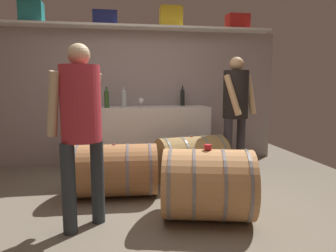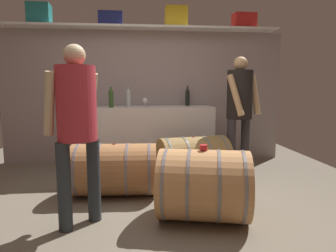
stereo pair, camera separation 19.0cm
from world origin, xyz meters
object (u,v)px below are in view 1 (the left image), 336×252
at_px(toolcase_navy, 105,18).
at_px(wine_glass, 141,101).
at_px(wine_barrel_far, 115,170).
at_px(toolcase_red, 238,22).
at_px(wine_barrel_near, 208,184).
at_px(wine_bottle_green, 107,98).
at_px(work_cabinet, 147,136).
at_px(tasting_cup, 208,147).
at_px(toolcase_teal, 31,12).
at_px(visitor_tasting, 81,118).
at_px(winemaker_pouring, 236,103).
at_px(wine_bottle_dark, 182,97).
at_px(wine_barrel_flank, 191,159).
at_px(wine_bottle_clear, 124,98).
at_px(toolcase_yellow, 171,17).

bearing_deg(toolcase_navy, wine_glass, -38.19).
bearing_deg(wine_barrel_far, toolcase_navy, 97.56).
xyz_separation_m(toolcase_navy, toolcase_red, (2.08, 0.00, 0.01)).
distance_m(toolcase_red, wine_barrel_near, 3.09).
height_order(toolcase_navy, wine_bottle_green, toolcase_navy).
bearing_deg(wine_barrel_near, work_cabinet, 114.08).
distance_m(work_cabinet, wine_glass, 0.59).
bearing_deg(tasting_cup, toolcase_teal, 133.13).
height_order(toolcase_navy, wine_glass, toolcase_navy).
bearing_deg(tasting_cup, visitor_tasting, -179.99).
height_order(toolcase_red, visitor_tasting, toolcase_red).
bearing_deg(wine_barrel_far, winemaker_pouring, 23.13).
height_order(wine_bottle_dark, wine_bottle_green, wine_bottle_dark).
distance_m(wine_barrel_far, wine_barrel_flank, 1.03).
bearing_deg(work_cabinet, toolcase_red, 7.20).
xyz_separation_m(toolcase_teal, wine_bottle_green, (1.05, -0.35, -1.22)).
distance_m(toolcase_teal, work_cabinet, 2.46).
bearing_deg(wine_bottle_green, wine_barrel_far, -83.87).
bearing_deg(wine_barrel_far, work_cabinet, 71.82).
bearing_deg(wine_bottle_dark, wine_glass, -154.18).
distance_m(wine_bottle_clear, wine_barrel_flank, 1.40).
bearing_deg(wine_bottle_dark, wine_barrel_far, -127.27).
height_order(toolcase_yellow, tasting_cup, toolcase_yellow).
distance_m(toolcase_red, wine_bottle_green, 2.42).
bearing_deg(tasting_cup, wine_barrel_flank, 84.26).
xyz_separation_m(work_cabinet, winemaker_pouring, (1.17, -0.63, 0.53)).
xyz_separation_m(wine_barrel_near, wine_barrel_far, (-0.86, 0.72, -0.03)).
xyz_separation_m(toolcase_yellow, wine_bottle_clear, (-0.75, -0.24, -1.23)).
xyz_separation_m(wine_bottle_green, wine_barrel_flank, (1.08, -0.72, -0.76)).
height_order(toolcase_yellow, toolcase_red, toolcase_yellow).
height_order(wine_bottle_green, wine_glass, wine_bottle_green).
distance_m(toolcase_yellow, tasting_cup, 2.69).
xyz_separation_m(wine_bottle_green, wine_barrel_far, (0.12, -1.09, -0.76)).
height_order(wine_bottle_green, winemaker_pouring, winemaker_pouring).
bearing_deg(work_cabinet, toolcase_teal, 173.46).
xyz_separation_m(wine_bottle_dark, wine_barrel_flank, (-0.09, -1.02, -0.76)).
distance_m(wine_bottle_green, winemaker_pouring, 1.82).
height_order(wine_bottle_dark, winemaker_pouring, winemaker_pouring).
xyz_separation_m(toolcase_red, tasting_cup, (-1.10, -2.16, -1.57)).
height_order(wine_barrel_far, winemaker_pouring, winemaker_pouring).
relative_size(wine_bottle_green, wine_barrel_near, 0.32).
xyz_separation_m(wine_bottle_green, wine_glass, (0.49, -0.03, -0.04)).
distance_m(wine_bottle_dark, visitor_tasting, 2.48).
bearing_deg(toolcase_yellow, work_cabinet, -154.70).
bearing_deg(toolcase_red, wine_glass, -169.25).
bearing_deg(wine_barrel_near, toolcase_teal, 146.12).
bearing_deg(wine_bottle_clear, toolcase_navy, 136.77).
relative_size(toolcase_yellow, work_cabinet, 0.18).
bearing_deg(toolcase_red, wine_bottle_green, -173.10).
distance_m(toolcase_red, winemaker_pouring, 1.53).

